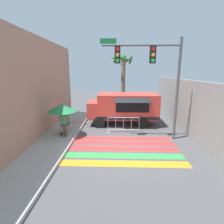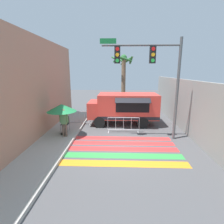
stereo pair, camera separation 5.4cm
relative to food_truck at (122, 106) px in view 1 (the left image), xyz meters
The scene contains 13 objects.
ground_plane 4.58m from the food_truck, 94.65° to the right, with size 60.00×60.00×0.00m, color #4C4C4F.
sidewalk_left 6.86m from the food_truck, 139.68° to the right, with size 4.40×16.00×0.15m.
building_left_facade 6.91m from the food_truck, 139.50° to the right, with size 0.25×16.00×6.02m.
concrete_wall_right 4.44m from the food_truck, 17.89° to the right, with size 0.20×16.00×3.49m.
crosswalk_painted 4.84m from the food_truck, 94.38° to the right, with size 6.40×3.60×0.01m.
food_truck is the anchor object (origin of this frame).
traffic_signal_pole 4.44m from the food_truck, 62.78° to the right, with size 4.49×0.29×5.82m.
patio_umbrella 4.80m from the food_truck, 142.32° to the right, with size 1.79×1.79×1.93m.
folding_chair 4.50m from the food_truck, 148.77° to the right, with size 0.47×0.47×0.98m.
vendor_person 4.87m from the food_truck, 136.85° to the right, with size 0.53×0.22×1.69m.
barricade_front 2.20m from the food_truck, 89.28° to the right, with size 2.12×0.44×1.05m.
barricade_side 3.46m from the food_truck, behind, with size 1.73×0.44×1.05m.
palm_tree 4.99m from the food_truck, 88.25° to the left, with size 2.38×2.44×5.61m.
Camera 1 is at (-0.01, -8.85, 4.01)m, focal length 28.00 mm.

